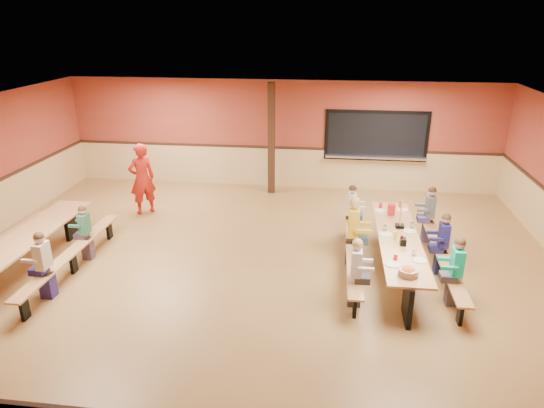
# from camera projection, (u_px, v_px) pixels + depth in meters

# --- Properties ---
(ground) EXTENTS (12.00, 12.00, 0.00)m
(ground) POSITION_uv_depth(u_px,v_px,m) (253.00, 268.00, 9.42)
(ground) COLOR brown
(ground) RESTS_ON ground
(room_envelope) EXTENTS (12.04, 10.04, 3.02)m
(room_envelope) POSITION_uv_depth(u_px,v_px,m) (252.00, 236.00, 9.17)
(room_envelope) COLOR #973A2C
(room_envelope) RESTS_ON ground
(kitchen_pass_through) EXTENTS (2.78, 0.28, 1.38)m
(kitchen_pass_through) POSITION_uv_depth(u_px,v_px,m) (376.00, 138.00, 13.17)
(kitchen_pass_through) COLOR black
(kitchen_pass_through) RESTS_ON ground
(structural_post) EXTENTS (0.18, 0.18, 3.00)m
(structural_post) POSITION_uv_depth(u_px,v_px,m) (271.00, 139.00, 12.98)
(structural_post) COLOR black
(structural_post) RESTS_ON ground
(cafeteria_table_main) EXTENTS (1.91, 3.70, 0.74)m
(cafeteria_table_main) POSITION_uv_depth(u_px,v_px,m) (398.00, 248.00, 9.06)
(cafeteria_table_main) COLOR #B37A47
(cafeteria_table_main) RESTS_ON ground
(cafeteria_table_second) EXTENTS (1.91, 3.70, 0.74)m
(cafeteria_table_second) POSITION_uv_depth(u_px,v_px,m) (30.00, 245.00, 9.17)
(cafeteria_table_second) COLOR #B37A47
(cafeteria_table_second) RESTS_ON ground
(seated_child_white_left) EXTENTS (0.36, 0.30, 1.20)m
(seated_child_white_left) POSITION_uv_depth(u_px,v_px,m) (356.00, 273.00, 8.02)
(seated_child_white_left) COLOR silver
(seated_child_white_left) RESTS_ON ground
(seated_adult_yellow) EXTENTS (0.44, 0.36, 1.35)m
(seated_adult_yellow) POSITION_uv_depth(u_px,v_px,m) (353.00, 231.00, 9.41)
(seated_adult_yellow) COLOR gold
(seated_adult_yellow) RESTS_ON ground
(seated_child_grey_left) EXTENTS (0.36, 0.29, 1.19)m
(seated_child_grey_left) POSITION_uv_depth(u_px,v_px,m) (351.00, 212.00, 10.55)
(seated_child_grey_left) COLOR silver
(seated_child_grey_left) RESTS_ON ground
(seated_child_teal_right) EXTENTS (0.37, 0.30, 1.21)m
(seated_child_teal_right) POSITION_uv_depth(u_px,v_px,m) (456.00, 272.00, 8.03)
(seated_child_teal_right) COLOR #10AD86
(seated_child_teal_right) RESTS_ON ground
(seated_child_navy_right) EXTENTS (0.36, 0.30, 1.20)m
(seated_child_navy_right) POSITION_uv_depth(u_px,v_px,m) (443.00, 244.00, 9.03)
(seated_child_navy_right) COLOR #1A164D
(seated_child_navy_right) RESTS_ON ground
(seated_child_char_right) EXTENTS (0.37, 0.31, 1.22)m
(seated_child_char_right) POSITION_uv_depth(u_px,v_px,m) (429.00, 215.00, 10.37)
(seated_child_char_right) COLOR #50535B
(seated_child_char_right) RESTS_ON ground
(seated_child_green_sec) EXTENTS (0.33, 0.27, 1.12)m
(seated_child_green_sec) POSITION_uv_depth(u_px,v_px,m) (86.00, 233.00, 9.60)
(seated_child_green_sec) COLOR #2C634A
(seated_child_green_sec) RESTS_ON ground
(seated_child_tan_sec) EXTENTS (0.37, 0.30, 1.21)m
(seated_child_tan_sec) POSITION_uv_depth(u_px,v_px,m) (44.00, 266.00, 8.25)
(seated_child_tan_sec) COLOR #B9A894
(seated_child_tan_sec) RESTS_ON ground
(standing_woman) EXTENTS (0.77, 0.74, 1.77)m
(standing_woman) POSITION_uv_depth(u_px,v_px,m) (142.00, 179.00, 11.78)
(standing_woman) COLOR #A91A13
(standing_woman) RESTS_ON ground
(punch_pitcher) EXTENTS (0.16, 0.16, 0.22)m
(punch_pitcher) POSITION_uv_depth(u_px,v_px,m) (391.00, 210.00, 9.98)
(punch_pitcher) COLOR red
(punch_pitcher) RESTS_ON cafeteria_table_main
(chip_bowl) EXTENTS (0.32, 0.32, 0.15)m
(chip_bowl) POSITION_uv_depth(u_px,v_px,m) (408.00, 271.00, 7.63)
(chip_bowl) COLOR orange
(chip_bowl) RESTS_ON cafeteria_table_main
(napkin_dispenser) EXTENTS (0.10, 0.14, 0.13)m
(napkin_dispenser) POSITION_uv_depth(u_px,v_px,m) (403.00, 242.00, 8.66)
(napkin_dispenser) COLOR black
(napkin_dispenser) RESTS_ON cafeteria_table_main
(condiment_mustard) EXTENTS (0.06, 0.06, 0.17)m
(condiment_mustard) POSITION_uv_depth(u_px,v_px,m) (395.00, 236.00, 8.85)
(condiment_mustard) COLOR yellow
(condiment_mustard) RESTS_ON cafeteria_table_main
(condiment_ketchup) EXTENTS (0.06, 0.06, 0.17)m
(condiment_ketchup) POSITION_uv_depth(u_px,v_px,m) (402.00, 239.00, 8.71)
(condiment_ketchup) COLOR #B2140F
(condiment_ketchup) RESTS_ON cafeteria_table_main
(table_paddle) EXTENTS (0.16, 0.16, 0.56)m
(table_paddle) POSITION_uv_depth(u_px,v_px,m) (400.00, 221.00, 9.36)
(table_paddle) COLOR black
(table_paddle) RESTS_ON cafeteria_table_main
(place_settings) EXTENTS (0.65, 3.30, 0.11)m
(place_settings) POSITION_uv_depth(u_px,v_px,m) (399.00, 235.00, 8.97)
(place_settings) COLOR beige
(place_settings) RESTS_ON cafeteria_table_main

